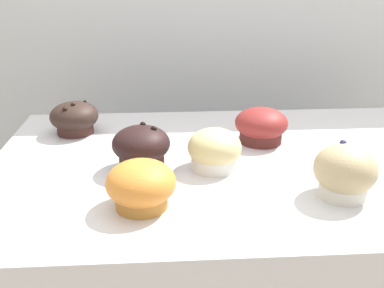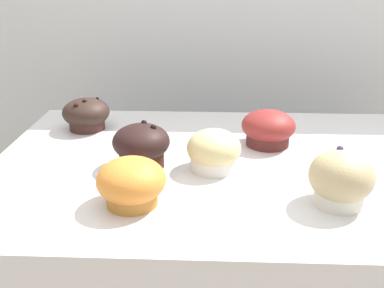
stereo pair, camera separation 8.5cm
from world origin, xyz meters
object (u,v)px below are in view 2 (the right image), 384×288
muffin_back_left (341,180)px  muffin_front_left (268,128)px  muffin_back_right (214,151)px  muffin_front_right (131,183)px  muffin_front_center (141,146)px  muffin_back_center (86,114)px

muffin_back_left → muffin_front_left: (-0.09, 0.25, -0.01)m
muffin_back_right → muffin_front_right: same height
muffin_back_right → muffin_back_left: bearing=-31.8°
muffin_front_center → muffin_back_right: (0.14, -0.01, -0.01)m
muffin_back_left → muffin_front_left: muffin_back_left is taller
muffin_back_right → muffin_back_center: 0.37m
muffin_front_center → muffin_front_right: (0.01, -0.15, -0.01)m
muffin_front_center → muffin_back_left: size_ratio=1.06×
muffin_front_center → muffin_back_center: muffin_front_center is taller
muffin_front_center → muffin_front_left: 0.28m
muffin_front_center → muffin_back_center: size_ratio=1.00×
muffin_back_left → muffin_front_right: (-0.34, -0.01, -0.01)m
muffin_back_left → muffin_front_right: muffin_back_left is taller
muffin_front_left → muffin_back_center: bearing=168.7°
muffin_front_left → muffin_back_right: bearing=-132.3°
muffin_front_center → muffin_back_left: muffin_back_left is taller
muffin_back_right → muffin_front_left: bearing=47.7°
muffin_front_center → muffin_front_right: size_ratio=0.98×
muffin_front_right → muffin_back_center: (-0.17, 0.35, -0.00)m
muffin_back_center → muffin_front_right: bearing=-64.7°
muffin_front_center → muffin_front_right: bearing=-88.0°
muffin_back_right → muffin_back_center: muffin_back_right is taller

